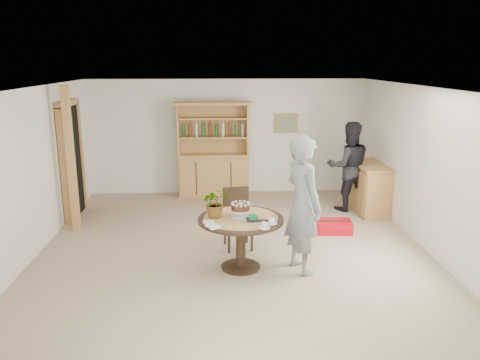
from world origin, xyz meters
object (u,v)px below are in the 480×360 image
object	(u,v)px
teen_boy	(303,205)
red_suitcase	(334,227)
dining_chair	(237,214)
adult_person	(349,166)
sideboard	(369,187)
hutch	(214,165)
dining_table	(241,228)

from	to	relation	value
teen_boy	red_suitcase	bearing A→B (deg)	-51.51
dining_chair	adult_person	world-z (taller)	adult_person
teen_boy	adult_person	bearing A→B (deg)	-49.00
sideboard	red_suitcase	distance (m)	1.56
hutch	dining_table	distance (m)	3.77
adult_person	red_suitcase	size ratio (longest dim) A/B	2.77
sideboard	dining_table	world-z (taller)	sideboard
red_suitcase	adult_person	bearing A→B (deg)	70.63
dining_table	red_suitcase	world-z (taller)	dining_table
hutch	dining_chair	world-z (taller)	hutch
hutch	red_suitcase	world-z (taller)	hutch
dining_chair	red_suitcase	bearing A→B (deg)	8.10
dining_chair	hutch	bearing A→B (deg)	88.51
dining_table	teen_boy	size ratio (longest dim) A/B	0.62
adult_person	sideboard	bearing A→B (deg)	165.36
dining_chair	teen_boy	world-z (taller)	teen_boy
dining_chair	red_suitcase	distance (m)	1.83
dining_table	adult_person	bearing A→B (deg)	49.06
adult_person	teen_boy	bearing A→B (deg)	61.55
dining_chair	red_suitcase	size ratio (longest dim) A/B	1.49
red_suitcase	dining_table	bearing A→B (deg)	-136.32
sideboard	teen_boy	distance (m)	3.21
dining_table	teen_boy	distance (m)	0.93
adult_person	hutch	bearing A→B (deg)	-24.36
adult_person	red_suitcase	bearing A→B (deg)	64.59
dining_table	red_suitcase	bearing A→B (deg)	38.58
teen_boy	adult_person	distance (m)	3.05
dining_chair	adult_person	distance (m)	2.90
hutch	sideboard	xyz separation A→B (m)	(3.04, -1.24, -0.22)
dining_chair	red_suitcase	xyz separation A→B (m)	(1.70, 0.51, -0.43)
sideboard	dining_chair	world-z (taller)	dining_chair
dining_chair	adult_person	bearing A→B (deg)	29.23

